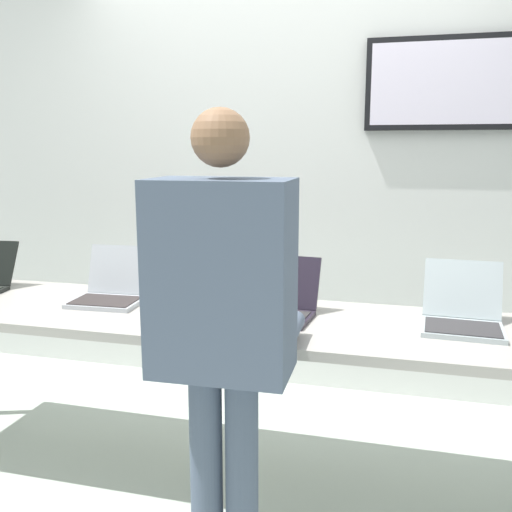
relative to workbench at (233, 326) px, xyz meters
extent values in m
cube|color=#B6C0B4|center=(0.00, 0.00, -0.74)|extent=(8.00, 8.00, 0.04)
cube|color=silver|center=(0.00, 1.13, 0.62)|extent=(8.00, 0.06, 2.67)
cube|color=black|center=(0.90, 1.08, 1.11)|extent=(0.89, 0.05, 0.50)
cube|color=white|center=(0.90, 1.06, 1.11)|extent=(0.83, 0.02, 0.44)
cube|color=#ABA49D|center=(0.00, 0.00, 0.03)|extent=(3.28, 0.70, 0.04)
cube|color=#AEB1B9|center=(-0.62, 0.03, 0.06)|extent=(0.33, 0.26, 0.02)
cube|color=#332B2B|center=(-0.62, 0.01, 0.07)|extent=(0.30, 0.20, 0.00)
cube|color=#AEB1B9|center=(-0.63, 0.18, 0.18)|extent=(0.32, 0.10, 0.23)
cube|color=#216131|center=(-0.63, 0.19, 0.18)|extent=(0.29, 0.08, 0.20)
cube|color=#251E2C|center=(0.18, -0.01, 0.06)|extent=(0.34, 0.27, 0.02)
cube|color=#323031|center=(0.18, -0.02, 0.07)|extent=(0.31, 0.21, 0.00)
cube|color=#251E2C|center=(0.19, 0.15, 0.18)|extent=(0.33, 0.12, 0.22)
cube|color=white|center=(0.19, 0.15, 0.18)|extent=(0.30, 0.10, 0.20)
cube|color=#A9B5B9|center=(0.94, 0.02, 0.06)|extent=(0.32, 0.27, 0.02)
cube|color=#333133|center=(0.94, 0.01, 0.07)|extent=(0.29, 0.22, 0.00)
cube|color=#A9B5B9|center=(0.95, 0.20, 0.18)|extent=(0.32, 0.13, 0.23)
cube|color=white|center=(0.95, 0.20, 0.18)|extent=(0.29, 0.11, 0.20)
cylinder|color=#4E5C71|center=(0.10, -0.63, -0.33)|extent=(0.11, 0.11, 0.78)
cylinder|color=#4E5C71|center=(0.22, -0.63, -0.33)|extent=(0.11, 0.11, 0.78)
cube|color=#4E5C71|center=(0.16, -0.63, 0.37)|extent=(0.45, 0.27, 0.62)
sphere|color=#8D6548|center=(0.16, -0.63, 0.80)|extent=(0.18, 0.18, 0.18)
cylinder|color=#4E5C71|center=(-0.01, -0.34, 0.11)|extent=(0.08, 0.32, 0.07)
cylinder|color=#4E5C71|center=(0.32, -0.34, 0.11)|extent=(0.08, 0.32, 0.07)
cube|color=white|center=(-0.14, -0.17, 0.05)|extent=(0.27, 0.33, 0.00)
camera|label=1|loc=(0.70, -2.28, 0.77)|focal=40.06mm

